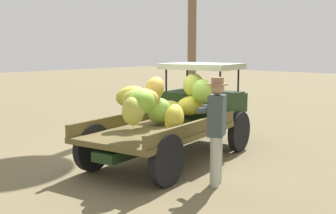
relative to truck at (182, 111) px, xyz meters
The scene contains 3 objects.
ground_plane 0.99m from the truck, 132.10° to the left, with size 60.00×60.00×0.00m, color #766848.
truck is the anchor object (origin of this frame).
farmer 1.85m from the truck, 123.14° to the right, with size 0.57×0.53×1.74m.
Camera 1 is at (-6.34, -5.63, 2.21)m, focal length 45.63 mm.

